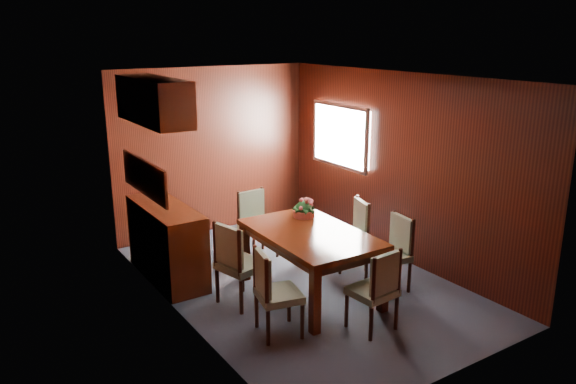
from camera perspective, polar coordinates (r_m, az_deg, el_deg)
ground at (r=6.74m, az=1.27°, el=-9.14°), size 4.50×4.50×0.00m
room_shell at (r=6.45m, az=-1.08°, el=4.96°), size 3.06×4.52×2.41m
sideboard at (r=6.86m, az=-12.21°, el=-4.99°), size 0.48×1.40×0.90m
dining_table at (r=6.21m, az=2.28°, el=-4.96°), size 1.04×1.63×0.75m
chair_left_near at (r=5.47m, az=-1.61°, el=-9.75°), size 0.48×0.50×0.88m
chair_left_far at (r=6.04m, az=-5.29°, el=-6.87°), size 0.52×0.53×0.94m
chair_right_near at (r=6.54m, az=10.68°, el=-5.64°), size 0.45×0.47×0.88m
chair_right_far at (r=7.05m, az=6.68°, el=-3.84°), size 0.50×0.51×0.87m
chair_head at (r=5.60m, az=9.08°, el=-9.45°), size 0.44×0.42×0.86m
chair_foot at (r=7.38m, az=-3.33°, el=-2.82°), size 0.44×0.42×0.88m
flower_centerpiece at (r=6.62m, az=1.63°, el=-1.44°), size 0.27×0.27×0.27m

